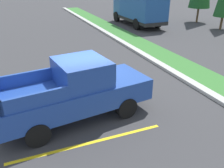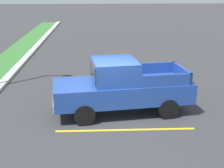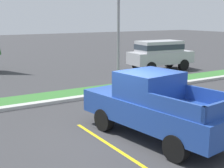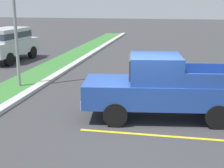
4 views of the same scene
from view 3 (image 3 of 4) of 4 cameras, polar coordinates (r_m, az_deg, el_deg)
ground_plane at (r=10.58m, az=1.87°, el=-9.22°), size 120.00×120.00×0.00m
parking_line_near at (r=9.73m, az=0.32°, el=-11.13°), size 0.12×4.80×0.01m
parking_line_far at (r=11.56m, az=13.60°, el=-7.67°), size 0.12×4.80×0.01m
curb_strip at (r=14.78m, az=-8.89°, el=-2.88°), size 56.00×0.40×0.15m
grass_median at (r=15.78m, az=-10.44°, el=-2.16°), size 56.00×1.80×0.06m
pickup_truck_main at (r=10.28m, az=7.51°, el=-3.84°), size 2.58×5.43×2.10m
suv_distant at (r=23.26m, az=8.46°, el=5.42°), size 4.73×2.24×2.10m
street_light at (r=16.65m, az=1.45°, el=11.97°), size 0.24×1.49×6.57m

